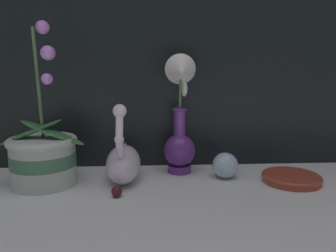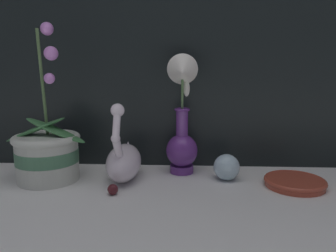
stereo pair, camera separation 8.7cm
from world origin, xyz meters
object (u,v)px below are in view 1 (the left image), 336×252
(orchid_potted_plant, at_px, (43,155))
(swan_figurine, at_px, (123,161))
(blue_vase, at_px, (180,128))
(amber_dish, at_px, (291,178))
(glass_sphere, at_px, (225,165))

(orchid_potted_plant, xyz_separation_m, swan_figurine, (0.20, 0.01, -0.02))
(orchid_potted_plant, distance_m, blue_vase, 0.37)
(blue_vase, relative_size, amber_dish, 2.19)
(orchid_potted_plant, height_order, amber_dish, orchid_potted_plant)
(swan_figurine, height_order, amber_dish, swan_figurine)
(glass_sphere, relative_size, amber_dish, 0.46)
(blue_vase, relative_size, glass_sphere, 4.76)
(orchid_potted_plant, relative_size, blue_vase, 1.22)
(swan_figurine, relative_size, amber_dish, 1.40)
(glass_sphere, xyz_separation_m, amber_dish, (0.17, -0.04, -0.02))
(blue_vase, xyz_separation_m, glass_sphere, (0.12, -0.05, -0.10))
(glass_sphere, bearing_deg, swan_figurine, -177.66)
(orchid_potted_plant, bearing_deg, swan_figurine, 3.40)
(swan_figurine, xyz_separation_m, glass_sphere, (0.28, 0.01, -0.02))
(blue_vase, height_order, glass_sphere, blue_vase)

